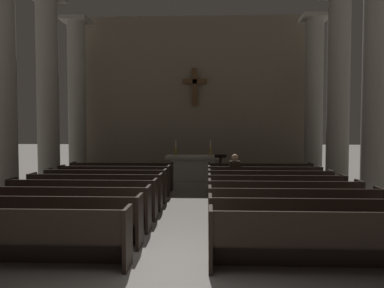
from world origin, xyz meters
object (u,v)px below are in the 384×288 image
(pew_left_row_5, at_px, (96,191))
(altar, at_px, (193,167))
(pew_left_row_8, at_px, (122,176))
(column_left_second, at_px, (2,86))
(pew_left_row_7, at_px, (115,180))
(pew_right_row_2, at_px, (307,223))
(pew_right_row_5, at_px, (276,193))
(candlestick_left, at_px, (176,151))
(pew_left_row_3, at_px, (67,208))
(pew_right_row_8, at_px, (260,177))
(column_left_fourth, at_px, (77,101))
(pew_right_row_7, at_px, (264,181))
(pew_right_row_1, at_px, (325,241))
(column_right_third, at_px, (338,94))
(candlestick_right, at_px, (210,151))
(pew_left_row_2, at_px, (46,220))
(lone_worshipper, at_px, (234,174))
(pew_right_row_3, at_px, (294,210))
(column_right_second, at_px, (377,84))
(pew_left_row_6, at_px, (106,185))
(lectern, at_px, (220,170))
(pew_right_row_6, at_px, (269,187))
(pew_right_row_4, at_px, (284,201))
(column_right_fourth, at_px, (314,100))
(pew_left_row_1, at_px, (17,237))
(column_left_third, at_px, (48,95))
(pew_left_row_4, at_px, (83,199))

(pew_left_row_5, relative_size, altar, 1.57)
(pew_left_row_8, relative_size, column_left_second, 0.51)
(pew_left_row_7, xyz_separation_m, pew_right_row_2, (4.67, -5.02, 0.00))
(pew_right_row_5, distance_m, candlestick_left, 6.30)
(pew_left_row_3, relative_size, pew_right_row_8, 1.00)
(column_left_fourth, distance_m, altar, 5.73)
(pew_right_row_7, bearing_deg, pew_right_row_1, -90.00)
(pew_left_row_3, distance_m, pew_right_row_2, 4.77)
(column_right_third, height_order, candlestick_right, column_right_third)
(candlestick_left, relative_size, candlestick_right, 1.00)
(pew_left_row_2, distance_m, lone_worshipper, 6.30)
(pew_right_row_3, distance_m, column_right_second, 4.53)
(pew_left_row_6, height_order, pew_right_row_1, same)
(candlestick_right, relative_size, lectern, 0.53)
(pew_left_row_5, bearing_deg, pew_right_row_6, 12.14)
(pew_left_row_7, xyz_separation_m, pew_right_row_7, (4.67, 0.00, 0.00))
(pew_left_row_5, distance_m, lectern, 5.46)
(pew_right_row_8, bearing_deg, lectern, 135.31)
(pew_left_row_2, xyz_separation_m, pew_left_row_6, (0.00, 4.02, 0.00))
(pew_right_row_8, relative_size, column_left_second, 0.51)
(pew_right_row_8, height_order, candlestick_right, candlestick_right)
(pew_right_row_4, xyz_separation_m, pew_right_row_6, (0.00, 2.01, 0.00))
(pew_right_row_1, height_order, column_left_fourth, column_left_fourth)
(pew_right_row_6, bearing_deg, pew_left_row_8, 156.72)
(pew_right_row_5, bearing_deg, altar, 113.11)
(pew_left_row_3, relative_size, lectern, 3.00)
(pew_left_row_7, xyz_separation_m, column_right_fourth, (7.31, 4.18, 2.80))
(pew_left_row_1, bearing_deg, altar, 76.18)
(pew_left_row_3, bearing_deg, column_left_fourth, 107.88)
(pew_left_row_6, height_order, column_right_third, column_right_third)
(pew_right_row_5, height_order, candlestick_left, candlestick_left)
(pew_right_row_3, bearing_deg, column_right_third, 63.45)
(column_left_second, bearing_deg, column_right_third, 16.26)
(column_left_third, xyz_separation_m, lectern, (6.04, 0.98, -2.73))
(pew_right_row_5, distance_m, column_left_fourth, 9.98)
(pew_right_row_4, xyz_separation_m, candlestick_right, (-1.63, 6.47, 0.72))
(pew_left_row_5, distance_m, pew_right_row_8, 5.55)
(pew_right_row_1, xyz_separation_m, column_right_third, (2.65, 7.30, 2.80))
(column_left_third, height_order, altar, column_left_third)
(pew_right_row_7, distance_m, altar, 4.18)
(pew_left_row_3, distance_m, pew_right_row_3, 4.67)
(pew_left_row_4, height_order, pew_right_row_3, same)
(pew_right_row_3, relative_size, column_right_third, 0.51)
(pew_left_row_3, distance_m, pew_right_row_8, 6.85)
(pew_right_row_1, xyz_separation_m, pew_right_row_6, (0.00, 5.02, 0.00))
(altar, bearing_deg, pew_left_row_1, -103.82)
(altar, distance_m, lectern, 1.60)
(pew_left_row_2, bearing_deg, pew_right_row_1, -12.14)
(pew_left_row_5, bearing_deg, pew_right_row_1, -40.71)
(pew_right_row_5, distance_m, column_left_third, 8.49)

